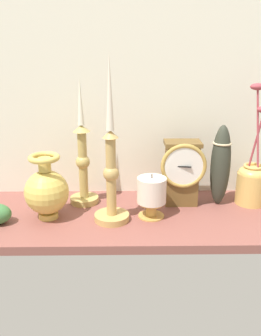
% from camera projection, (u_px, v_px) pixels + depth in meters
% --- Properties ---
extents(ground_plane, '(1.00, 0.36, 0.02)m').
position_uv_depth(ground_plane, '(134.00, 218.00, 1.07)').
color(ground_plane, brown).
extents(back_wall, '(1.20, 0.02, 0.65)m').
position_uv_depth(back_wall, '(133.00, 92.00, 1.14)').
color(back_wall, silver).
rests_on(back_wall, ground_plane).
extents(mantel_clock, '(0.13, 0.08, 0.20)m').
position_uv_depth(mantel_clock, '(182.00, 171.00, 1.10)').
color(mantel_clock, brown).
rests_on(mantel_clock, ground_plane).
extents(candlestick_tall_left, '(0.10, 0.10, 0.45)m').
position_uv_depth(candlestick_tall_left, '(111.00, 173.00, 0.99)').
color(candlestick_tall_left, tan).
rests_on(candlestick_tall_left, ground_plane).
extents(candlestick_tall_center, '(0.09, 0.09, 0.38)m').
position_uv_depth(candlestick_tall_center, '(83.00, 164.00, 1.11)').
color(candlestick_tall_center, tan).
rests_on(candlestick_tall_center, ground_plane).
extents(brass_vase_bulbous, '(0.12, 0.12, 0.18)m').
position_uv_depth(brass_vase_bulbous, '(47.00, 190.00, 1.02)').
color(brass_vase_bulbous, '#D5B653').
rests_on(brass_vase_bulbous, ground_plane).
extents(brass_vase_jar, '(0.09, 0.09, 0.36)m').
position_uv_depth(brass_vase_jar, '(252.00, 180.00, 1.12)').
color(brass_vase_jar, '#D8AC59').
rests_on(brass_vase_jar, ground_plane).
extents(pillar_candle_front, '(0.08, 0.08, 0.13)m').
position_uv_depth(pillar_candle_front, '(152.00, 194.00, 1.03)').
color(pillar_candle_front, tan).
rests_on(pillar_candle_front, ground_plane).
extents(tall_ceramic_vase, '(0.06, 0.06, 0.25)m').
position_uv_depth(tall_ceramic_vase, '(220.00, 165.00, 1.10)').
color(tall_ceramic_vase, '#33362B').
rests_on(tall_ceramic_vase, ground_plane).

